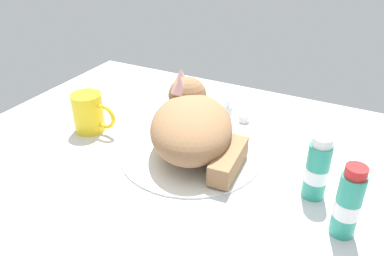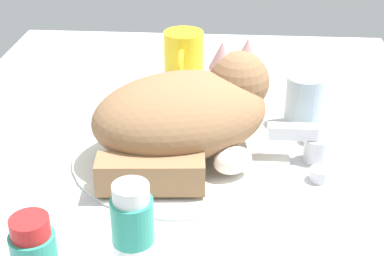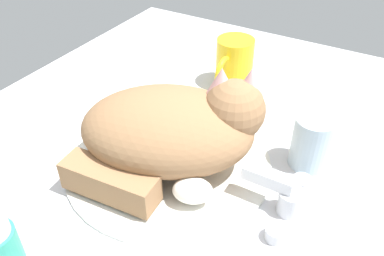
# 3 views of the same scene
# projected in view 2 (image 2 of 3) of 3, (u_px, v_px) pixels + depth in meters

# --- Properties ---
(ground_plane) EXTENTS (1.10, 0.83, 0.03)m
(ground_plane) POSITION_uv_depth(u_px,v_px,m) (181.00, 164.00, 0.86)
(ground_plane) COLOR silver
(sink_basin) EXTENTS (0.32, 0.32, 0.01)m
(sink_basin) POSITION_uv_depth(u_px,v_px,m) (181.00, 152.00, 0.85)
(sink_basin) COLOR silver
(sink_basin) RESTS_ON ground_plane
(faucet) EXTENTS (0.13, 0.09, 0.06)m
(faucet) POSITION_uv_depth(u_px,v_px,m) (309.00, 146.00, 0.83)
(faucet) COLOR silver
(faucet) RESTS_ON ground_plane
(cat) EXTENTS (0.27, 0.31, 0.15)m
(cat) POSITION_uv_depth(u_px,v_px,m) (189.00, 112.00, 0.82)
(cat) COLOR #936B47
(cat) RESTS_ON sink_basin
(coffee_mug) EXTENTS (0.12, 0.07, 0.10)m
(coffee_mug) POSITION_uv_depth(u_px,v_px,m) (184.00, 57.00, 1.07)
(coffee_mug) COLOR yellow
(coffee_mug) RESTS_ON ground_plane
(rinse_cup) EXTENTS (0.06, 0.06, 0.09)m
(rinse_cup) POSITION_uv_depth(u_px,v_px,m) (304.00, 101.00, 0.92)
(rinse_cup) COLOR silver
(rinse_cup) RESTS_ON ground_plane
(toothpaste_bottle) EXTENTS (0.04, 0.04, 0.13)m
(toothpaste_bottle) POSITION_uv_depth(u_px,v_px,m) (134.00, 243.00, 0.58)
(toothpaste_bottle) COLOR teal
(toothpaste_bottle) RESTS_ON ground_plane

